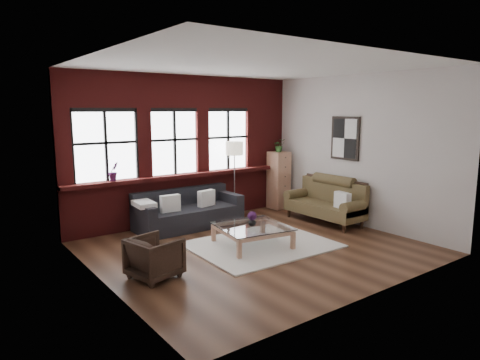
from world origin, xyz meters
TOP-DOWN VIEW (x-y plane):
  - floor at (0.00, 0.00)m, footprint 5.50×5.50m
  - ceiling at (0.00, 0.00)m, footprint 5.50×5.50m
  - wall_back at (0.00, 2.50)m, footprint 5.50×0.00m
  - wall_front at (0.00, -2.50)m, footprint 5.50×0.00m
  - wall_left at (-2.75, 0.00)m, footprint 0.00×5.00m
  - wall_right at (2.75, 0.00)m, footprint 0.00×5.00m
  - brick_backwall at (0.00, 2.44)m, footprint 5.50×0.12m
  - sill_ledge at (0.00, 2.35)m, footprint 5.50×0.30m
  - window_left at (-1.80, 2.45)m, footprint 1.38×0.10m
  - window_mid at (-0.30, 2.45)m, footprint 1.38×0.10m
  - window_right at (1.10, 2.45)m, footprint 1.38×0.10m
  - wall_poster at (2.72, 0.30)m, footprint 0.05×0.74m
  - shag_rug at (0.17, 0.03)m, footprint 2.54×2.03m
  - dark_sofa at (-0.28, 1.90)m, footprint 2.25×0.91m
  - pillow_a at (-0.76, 1.80)m, footprint 0.41×0.17m
  - pillow_b at (0.09, 1.80)m, footprint 0.42×0.21m
  - vintage_settee at (2.30, 0.47)m, footprint 0.83×1.87m
  - pillow_settee at (2.22, -0.11)m, footprint 0.19×0.40m
  - armchair at (-2.07, -0.21)m, footprint 0.81×0.80m
  - coffee_table at (0.00, 0.10)m, footprint 1.37×1.37m
  - vase at (0.00, 0.10)m, footprint 0.18×0.18m
  - flowers at (0.00, 0.10)m, footprint 0.17×0.17m
  - drawer_chest at (2.44, 2.13)m, footprint 0.44×0.44m
  - potted_plant_top at (2.44, 2.13)m, footprint 0.37×0.35m
  - floor_lamp at (1.02, 2.06)m, footprint 0.40×0.40m
  - sill_plant at (-1.71, 2.32)m, footprint 0.25×0.22m

SIDE VIEW (x-z plane):
  - floor at x=0.00m, z-range 0.00..0.00m
  - shag_rug at x=0.17m, z-range 0.00..0.03m
  - coffee_table at x=0.00m, z-range -0.01..0.39m
  - armchair at x=-2.07m, z-range 0.00..0.62m
  - dark_sofa at x=-0.28m, z-range 0.00..0.81m
  - vase at x=0.00m, z-range 0.39..0.53m
  - vintage_settee at x=2.30m, z-range 0.00..1.00m
  - flowers at x=0.00m, z-range 0.48..0.65m
  - pillow_a at x=-0.76m, z-range 0.43..0.77m
  - pillow_b at x=0.09m, z-range 0.43..0.77m
  - pillow_settee at x=2.22m, z-range 0.44..0.78m
  - drawer_chest at x=2.44m, z-range 0.00..1.43m
  - floor_lamp at x=1.02m, z-range 0.00..1.90m
  - sill_ledge at x=0.00m, z-range 1.00..1.08m
  - sill_plant at x=-1.71m, z-range 1.08..1.46m
  - potted_plant_top at x=2.44m, z-range 1.43..1.75m
  - wall_back at x=0.00m, z-range -1.15..4.35m
  - wall_front at x=0.00m, z-range -1.15..4.35m
  - wall_left at x=-2.75m, z-range -0.90..4.10m
  - wall_right at x=2.75m, z-range -0.90..4.10m
  - brick_backwall at x=0.00m, z-range 0.00..3.20m
  - window_left at x=-1.80m, z-range 1.00..2.50m
  - window_mid at x=-0.30m, z-range 1.00..2.50m
  - window_right at x=1.10m, z-range 1.00..2.50m
  - wall_poster at x=2.72m, z-range 1.38..2.32m
  - ceiling at x=0.00m, z-range 3.20..3.20m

